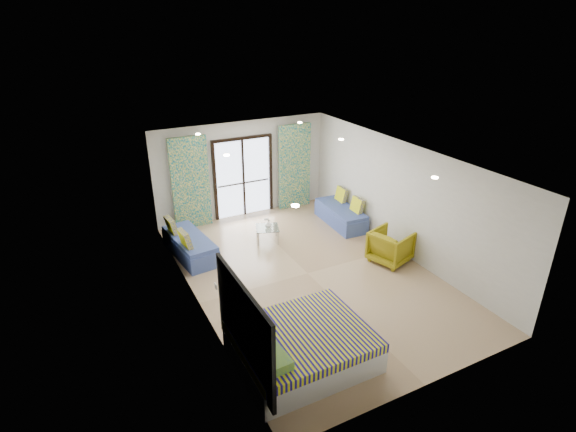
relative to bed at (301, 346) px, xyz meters
name	(u,v)px	position (x,y,z in m)	size (l,w,h in m)	color
floor	(308,273)	(1.48, 2.38, -0.31)	(5.00, 7.50, 0.01)	#9C7E5D
ceiling	(310,157)	(1.48, 2.38, 2.39)	(5.00, 7.50, 0.01)	silver
wall_back	(243,169)	(1.48, 6.13, 1.04)	(5.00, 0.01, 2.70)	silver
wall_front	(437,315)	(1.48, -1.37, 1.04)	(5.00, 0.01, 2.70)	silver
wall_left	(194,244)	(-1.02, 2.38, 1.04)	(0.01, 7.50, 2.70)	silver
wall_right	(401,199)	(3.98, 2.38, 1.04)	(0.01, 7.50, 2.70)	silver
balcony_door	(243,173)	(1.48, 6.10, 0.95)	(1.76, 0.08, 2.28)	black
balcony_rail	(243,183)	(1.48, 6.11, 0.64)	(1.52, 0.03, 0.04)	#595451
curtain_left	(191,183)	(-0.07, 5.95, 0.94)	(1.00, 0.10, 2.50)	silver
curtain_right	(294,167)	(3.03, 5.95, 0.94)	(1.00, 0.10, 2.50)	silver
downlight_a	(295,206)	(0.08, 0.38, 2.36)	(0.12, 0.12, 0.02)	#FFE0B2
downlight_b	(435,178)	(2.88, 0.38, 2.36)	(0.12, 0.12, 0.02)	#FFE0B2
downlight_c	(227,155)	(0.08, 3.38, 2.36)	(0.12, 0.12, 0.02)	#FFE0B2
downlight_d	(341,139)	(2.88, 3.38, 2.36)	(0.12, 0.12, 0.02)	#FFE0B2
downlight_e	(198,134)	(0.08, 5.38, 2.36)	(0.12, 0.12, 0.02)	#FFE0B2
downlight_f	(300,122)	(2.88, 5.38, 2.36)	(0.12, 0.12, 0.02)	#FFE0B2
headboard	(244,327)	(-0.98, 0.00, 0.74)	(0.06, 2.10, 1.50)	black
switch_plate	(216,286)	(-0.99, 1.25, 0.74)	(0.02, 0.10, 0.10)	silver
bed	(301,346)	(0.00, 0.00, 0.00)	(2.16, 1.76, 0.74)	silver
daybed_left	(189,245)	(-0.64, 4.38, -0.03)	(0.93, 1.91, 0.91)	#3F5296
daybed_right	(341,214)	(3.60, 4.26, -0.04)	(0.79, 1.82, 0.88)	#3F5296
coffee_table	(267,229)	(1.35, 4.25, 0.02)	(0.73, 0.73, 0.66)	silver
vase	(268,225)	(1.37, 4.22, 0.15)	(0.17, 0.18, 0.17)	white
armchair	(391,245)	(3.46, 2.00, 0.11)	(0.83, 0.78, 0.85)	olive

